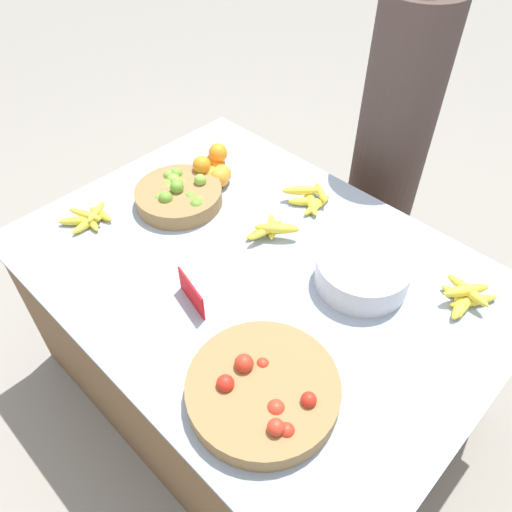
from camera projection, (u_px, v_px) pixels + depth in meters
ground_plane at (256, 381)px, 2.19m from camera, size 12.00×12.00×0.00m
market_table at (256, 331)px, 1.93m from camera, size 1.59×1.17×0.73m
lime_bowl at (179, 195)px, 1.88m from camera, size 0.33×0.33×0.10m
tomato_basket at (263, 390)px, 1.31m from camera, size 0.41×0.41×0.10m
orange_pile at (215, 168)px, 1.98m from camera, size 0.17×0.17×0.13m
metal_bowl at (362, 272)px, 1.59m from camera, size 0.30×0.30×0.10m
price_sign at (191, 293)px, 1.52m from camera, size 0.15×0.04×0.10m
banana_bunch_middle_right at (271, 229)px, 1.76m from camera, size 0.17×0.19×0.06m
banana_bunch_back_center at (465, 298)px, 1.54m from camera, size 0.17×0.19×0.06m
banana_bunch_front_right at (89, 218)px, 1.81m from camera, size 0.16×0.19×0.05m
banana_bunch_front_center at (310, 198)px, 1.88m from camera, size 0.19×0.16×0.06m
vendor_person at (389, 154)px, 2.16m from camera, size 0.31×0.31×1.55m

